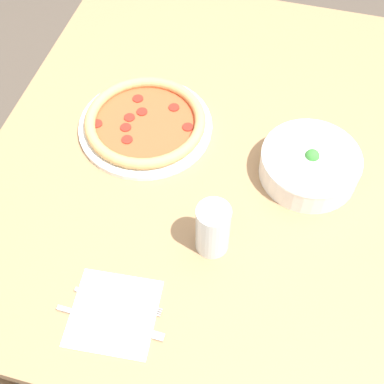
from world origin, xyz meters
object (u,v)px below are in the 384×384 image
object	(u,v)px
knife	(105,321)
glass	(213,229)
fork	(117,301)
pizza	(145,123)
bowl	(310,164)

from	to	relation	value
knife	glass	bearing A→B (deg)	55.49
fork	glass	bearing A→B (deg)	50.45
glass	pizza	bearing A→B (deg)	-139.67
bowl	knife	world-z (taller)	bowl
glass	fork	bearing A→B (deg)	-40.71
fork	glass	size ratio (longest dim) A/B	1.41
fork	knife	bearing A→B (deg)	-98.37
bowl	glass	size ratio (longest dim) A/B	1.77
bowl	glass	bearing A→B (deg)	-35.23
bowl	fork	world-z (taller)	bowl
pizza	knife	world-z (taller)	pizza
fork	knife	xyz separation A→B (m)	(0.04, -0.01, -0.00)
bowl	knife	distance (m)	0.55
knife	glass	size ratio (longest dim) A/B	1.71
bowl	knife	bearing A→B (deg)	-35.44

